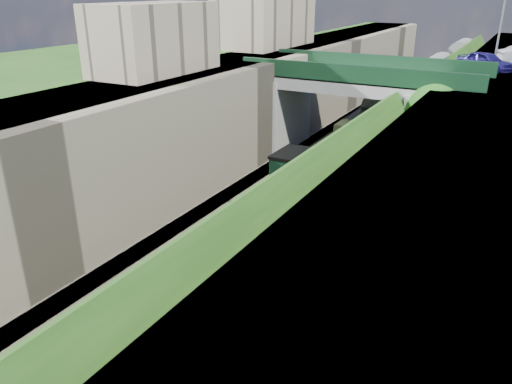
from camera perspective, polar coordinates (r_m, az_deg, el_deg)
ground at (r=18.89m, az=-14.43°, el=-17.35°), size 160.00×160.00×0.00m
trackbed at (r=34.02m, az=8.74°, el=1.95°), size 10.00×90.00×0.20m
retaining_wall at (r=35.16m, az=0.57°, el=8.69°), size 1.00×90.00×7.00m
street_plateau_left at (r=36.90m, az=-4.28°, el=9.30°), size 6.00×90.00×7.00m
street_plateau_right at (r=31.34m, az=25.55°, el=4.02°), size 8.00×90.00×6.25m
embankment_slope at (r=29.82m, az=16.38°, el=3.57°), size 4.02×90.00×6.36m
track_left at (r=34.65m, az=5.66°, el=2.75°), size 2.50×90.00×0.20m
track_right at (r=33.61m, az=10.66°, el=1.83°), size 2.50×90.00×0.20m
road_bridge at (r=36.29m, az=12.79°, el=9.51°), size 16.00×6.40×7.25m
building_far at (r=45.37m, az=1.07°, el=20.10°), size 5.00×10.00×6.00m
building_near at (r=31.55m, az=-11.56°, el=16.82°), size 4.00×8.00×4.00m
tree at (r=32.84m, az=20.01°, el=8.41°), size 3.60×3.80×6.60m
lamppost at (r=40.90m, az=26.31°, el=17.06°), size 0.87×0.15×6.00m
car_blue at (r=40.06m, az=24.77°, el=13.40°), size 4.28×3.21×1.36m
locomotive at (r=23.69m, az=2.43°, el=-2.47°), size 3.10×10.22×3.83m
tender at (r=30.08m, az=8.72°, el=2.27°), size 2.70×6.00×3.05m
coach_front at (r=41.55m, az=14.99°, el=8.03°), size 2.90×18.00×3.70m
coach_middle at (r=59.63m, az=19.74°, el=11.71°), size 2.90×18.00×3.70m
coach_rear at (r=78.04m, az=22.32°, el=13.63°), size 2.90×18.00×3.70m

